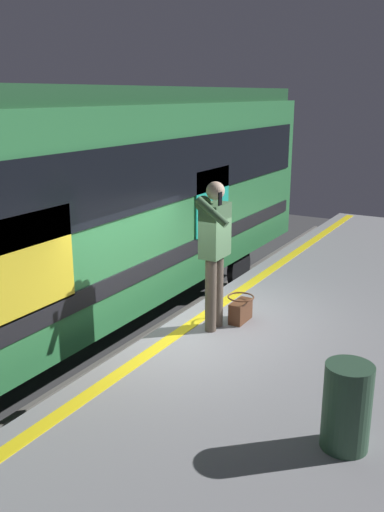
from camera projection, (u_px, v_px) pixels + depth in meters
The scene contains 9 objects.
ground_plane at pixel (172, 397), 7.54m from camera, with size 24.02×24.02×0.00m, color #3D3D3F.
platform at pixel (344, 406), 6.28m from camera, with size 15.57×4.58×1.11m, color gray.
safety_line at pixel (191, 325), 7.08m from camera, with size 15.26×0.16×0.01m, color yellow.
track_rail_near at pixel (96, 369), 8.13m from camera, with size 20.24×0.08×0.16m, color slate.
track_rail_far at pixel (25, 347), 8.82m from camera, with size 20.24×0.08×0.16m, color slate.
train_carriage at pixel (65, 198), 8.10m from camera, with size 11.32×2.74×3.86m.
passenger at pixel (214, 243), 6.69m from camera, with size 0.57×0.55×1.84m.
handbag at pixel (241, 310), 7.16m from camera, with size 0.38×0.34×0.34m.
trash_bin at pixel (347, 407), 4.54m from camera, with size 0.39×0.39×0.74m, color #2D4C38.
Camera 1 is at (5.67, 3.59, 3.92)m, focal length 39.33 mm.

